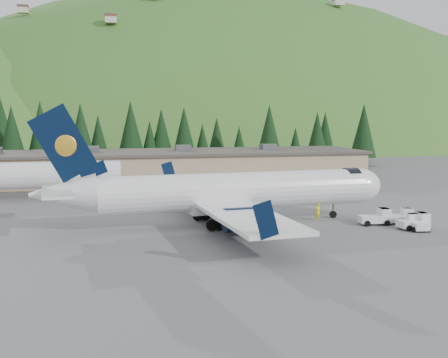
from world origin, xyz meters
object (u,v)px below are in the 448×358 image
terminal_building (153,166)px  baggage_tug_d (377,217)px  baggage_tug_a (416,222)px  ramp_worker (318,211)px  baggage_tug_c (417,223)px  airliner (227,193)px  second_airliner (13,175)px  baggage_tug_b (400,216)px

terminal_building → baggage_tug_d: bearing=-65.3°
baggage_tug_a → baggage_tug_d: bearing=128.7°
baggage_tug_d → ramp_worker: bearing=150.7°
baggage_tug_c → terminal_building: terminal_building is taller
baggage_tug_d → ramp_worker: size_ratio=1.70×
baggage_tug_a → baggage_tug_d: (-2.68, 2.86, 0.03)m
airliner → baggage_tug_c: size_ratio=12.50×
terminal_building → baggage_tug_c: bearing=-64.2°
second_airliner → terminal_building: (19.91, 16.00, -0.70)m
second_airliner → baggage_tug_d: size_ratio=8.41×
second_airliner → baggage_tug_a: bearing=-34.3°
baggage_tug_c → baggage_tug_d: bearing=46.3°
airliner → baggage_tug_a: bearing=-24.1°
baggage_tug_b → terminal_building: terminal_building is taller
airliner → baggage_tug_b: bearing=-15.8°
airliner → baggage_tug_c: 19.09m
airliner → second_airliner: (-23.84, 22.09, 0.03)m
second_airliner → baggage_tug_a: 50.49m
second_airliner → baggage_tug_c: second_airliner is taller
baggage_tug_a → terminal_building: bearing=111.7°
baggage_tug_b → baggage_tug_d: (-2.55, 0.04, 0.01)m
baggage_tug_a → airliner: bearing=156.1°
airliner → terminal_building: bearing=91.2°
baggage_tug_b → baggage_tug_c: (-0.01, -3.21, -0.07)m
terminal_building → ramp_worker: 40.58m
airliner → baggage_tug_a: (17.83, -6.30, -2.57)m
second_airliner → terminal_building: second_airliner is taller
terminal_building → ramp_worker: terminal_building is taller
ramp_worker → baggage_tug_a: bearing=120.7°
baggage_tug_b → ramp_worker: ramp_worker is taller
baggage_tug_c → ramp_worker: size_ratio=1.55×
baggage_tug_a → baggage_tug_c: baggage_tug_a is taller
baggage_tug_b → baggage_tug_d: baggage_tug_d is taller
baggage_tug_a → baggage_tug_c: (-0.14, -0.38, -0.05)m
baggage_tug_a → second_airliner: bearing=141.3°
terminal_building → ramp_worker: size_ratio=36.94×
baggage_tug_d → terminal_building: bearing=119.4°
baggage_tug_c → terminal_building: (-21.62, 44.77, 1.95)m
baggage_tug_a → ramp_worker: size_ratio=1.63×
baggage_tug_c → terminal_building: bearing=34.0°
terminal_building → baggage_tug_d: (19.08, -41.52, -1.87)m
terminal_building → ramp_worker: bearing=-69.9°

